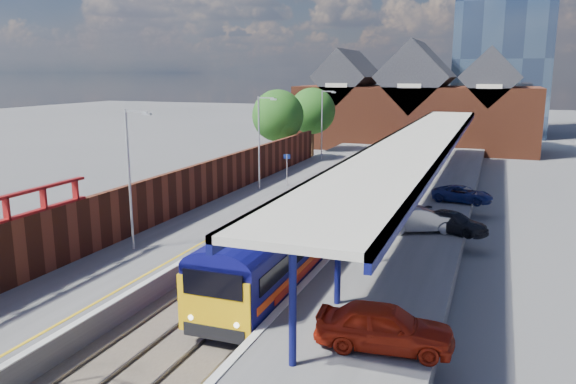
# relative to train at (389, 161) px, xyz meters

# --- Properties ---
(ground) EXTENTS (240.00, 240.00, 0.00)m
(ground) POSITION_rel_train_xyz_m (-1.49, -2.35, -2.12)
(ground) COLOR #5B5B5E
(ground) RESTS_ON ground
(ballast_bed) EXTENTS (6.00, 76.00, 0.06)m
(ballast_bed) POSITION_rel_train_xyz_m (-1.49, -12.35, -2.09)
(ballast_bed) COLOR #473D33
(ballast_bed) RESTS_ON ground
(rails) EXTENTS (4.51, 76.00, 0.14)m
(rails) POSITION_rel_train_xyz_m (-1.49, -12.35, -2.00)
(rails) COLOR slate
(rails) RESTS_ON ground
(left_platform) EXTENTS (5.00, 76.00, 1.00)m
(left_platform) POSITION_rel_train_xyz_m (-6.99, -12.35, -1.62)
(left_platform) COLOR #565659
(left_platform) RESTS_ON ground
(right_platform) EXTENTS (6.00, 76.00, 1.00)m
(right_platform) POSITION_rel_train_xyz_m (4.51, -12.35, -1.62)
(right_platform) COLOR #565659
(right_platform) RESTS_ON ground
(coping_left) EXTENTS (0.30, 76.00, 0.05)m
(coping_left) POSITION_rel_train_xyz_m (-4.64, -12.35, -1.10)
(coping_left) COLOR silver
(coping_left) RESTS_ON left_platform
(coping_right) EXTENTS (0.30, 76.00, 0.05)m
(coping_right) POSITION_rel_train_xyz_m (1.66, -12.35, -1.10)
(coping_right) COLOR silver
(coping_right) RESTS_ON right_platform
(yellow_line) EXTENTS (0.14, 76.00, 0.01)m
(yellow_line) POSITION_rel_train_xyz_m (-5.24, -12.35, -1.12)
(yellow_line) COLOR yellow
(yellow_line) RESTS_ON left_platform
(train) EXTENTS (2.90, 65.91, 3.45)m
(train) POSITION_rel_train_xyz_m (0.00, 0.00, 0.00)
(train) COLOR #0D0D5B
(train) RESTS_ON ground
(canopy) EXTENTS (4.50, 52.00, 4.48)m
(canopy) POSITION_rel_train_xyz_m (3.99, -10.40, 3.13)
(canopy) COLOR #0E1152
(canopy) RESTS_ON right_platform
(lamp_post_b) EXTENTS (1.48, 0.18, 7.00)m
(lamp_post_b) POSITION_rel_train_xyz_m (-7.86, -26.35, 2.87)
(lamp_post_b) COLOR #A5A8AA
(lamp_post_b) RESTS_ON left_platform
(lamp_post_c) EXTENTS (1.48, 0.18, 7.00)m
(lamp_post_c) POSITION_rel_train_xyz_m (-7.86, -10.35, 2.87)
(lamp_post_c) COLOR #A5A8AA
(lamp_post_c) RESTS_ON left_platform
(lamp_post_d) EXTENTS (1.48, 0.18, 7.00)m
(lamp_post_d) POSITION_rel_train_xyz_m (-7.86, 5.65, 2.87)
(lamp_post_d) COLOR #A5A8AA
(lamp_post_d) RESTS_ON left_platform
(platform_sign) EXTENTS (0.55, 0.08, 2.50)m
(platform_sign) POSITION_rel_train_xyz_m (-6.49, -8.35, 0.57)
(platform_sign) COLOR #A5A8AA
(platform_sign) RESTS_ON left_platform
(brick_wall) EXTENTS (0.35, 50.00, 3.86)m
(brick_wall) POSITION_rel_train_xyz_m (-9.59, -18.81, 0.33)
(brick_wall) COLOR #602A19
(brick_wall) RESTS_ON left_platform
(station_building) EXTENTS (30.00, 12.12, 13.78)m
(station_building) POSITION_rel_train_xyz_m (-1.49, 25.65, 3.33)
(station_building) COLOR #602A19
(station_building) RESTS_ON ground
(glass_tower) EXTENTS (14.20, 14.20, 40.30)m
(glass_tower) POSITION_rel_train_xyz_m (8.51, 47.65, 18.08)
(glass_tower) COLOR #465A79
(glass_tower) RESTS_ON ground
(tree_near) EXTENTS (5.20, 5.20, 8.10)m
(tree_near) POSITION_rel_train_xyz_m (-11.84, 3.56, 3.23)
(tree_near) COLOR #382314
(tree_near) RESTS_ON ground
(tree_far) EXTENTS (5.20, 5.20, 8.10)m
(tree_far) POSITION_rel_train_xyz_m (-10.84, 11.56, 3.23)
(tree_far) COLOR #382314
(tree_far) RESTS_ON ground
(parked_car_red) EXTENTS (4.55, 2.16, 1.50)m
(parked_car_red) POSITION_rel_train_xyz_m (5.89, -32.30, -0.37)
(parked_car_red) COLOR #A7200D
(parked_car_red) RESTS_ON right_platform
(parked_car_silver) EXTENTS (4.59, 3.34, 1.44)m
(parked_car_silver) POSITION_rel_train_xyz_m (5.04, -18.11, -0.40)
(parked_car_silver) COLOR #AAAAAE
(parked_car_silver) RESTS_ON right_platform
(parked_car_dark) EXTENTS (4.24, 2.96, 1.14)m
(parked_car_dark) POSITION_rel_train_xyz_m (6.88, -17.54, -0.55)
(parked_car_dark) COLOR black
(parked_car_dark) RESTS_ON right_platform
(parked_car_blue) EXTENTS (4.26, 2.47, 1.12)m
(parked_car_blue) POSITION_rel_train_xyz_m (6.87, -9.63, -0.56)
(parked_car_blue) COLOR navy
(parked_car_blue) RESTS_ON right_platform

